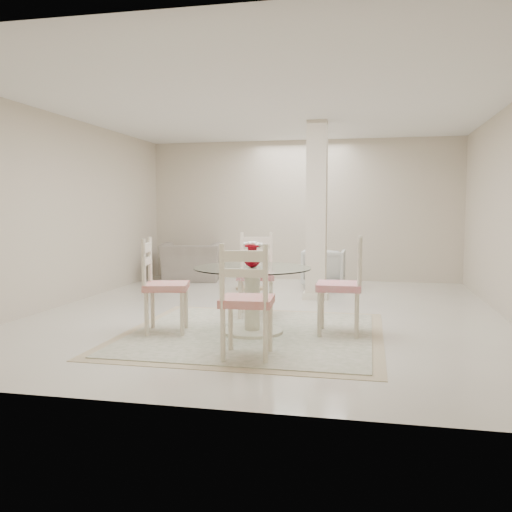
% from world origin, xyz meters
% --- Properties ---
extents(ground, '(7.00, 7.00, 0.00)m').
position_xyz_m(ground, '(0.00, 0.00, 0.00)').
color(ground, silver).
rests_on(ground, ground).
extents(room_shell, '(6.02, 7.02, 2.71)m').
position_xyz_m(room_shell, '(0.00, 0.00, 1.86)').
color(room_shell, beige).
rests_on(room_shell, ground).
extents(column, '(0.30, 0.30, 2.70)m').
position_xyz_m(column, '(0.50, 1.30, 1.35)').
color(column, beige).
rests_on(column, ground).
extents(area_rug, '(2.83, 2.83, 0.02)m').
position_xyz_m(area_rug, '(0.05, -1.24, 0.01)').
color(area_rug, tan).
rests_on(area_rug, ground).
extents(dining_table, '(1.29, 1.29, 0.74)m').
position_xyz_m(dining_table, '(0.05, -1.24, 0.38)').
color(dining_table, beige).
rests_on(dining_table, ground).
extents(red_vase, '(0.22, 0.19, 0.29)m').
position_xyz_m(red_vase, '(0.05, -1.23, 0.88)').
color(red_vase, '#A90514').
rests_on(red_vase, dining_table).
extents(dining_chair_east, '(0.49, 0.49, 1.20)m').
position_xyz_m(dining_chair_east, '(1.06, -1.08, 0.63)').
color(dining_chair_east, beige).
rests_on(dining_chair_east, ground).
extents(dining_chair_north, '(0.55, 0.55, 1.18)m').
position_xyz_m(dining_chair_north, '(-0.12, -0.23, 0.62)').
color(dining_chair_north, '#F6E7CA').
rests_on(dining_chair_north, ground).
extents(dining_chair_west, '(0.56, 0.56, 1.17)m').
position_xyz_m(dining_chair_west, '(-0.97, -1.41, 0.62)').
color(dining_chair_west, '#F0E2C5').
rests_on(dining_chair_west, ground).
extents(dining_chair_south, '(0.51, 0.51, 1.18)m').
position_xyz_m(dining_chair_south, '(0.21, -2.25, 0.62)').
color(dining_chair_south, '#F6ECCA').
rests_on(dining_chair_south, ground).
extents(recliner_taupe, '(1.28, 1.17, 0.72)m').
position_xyz_m(recliner_taupe, '(-2.06, 2.89, 0.36)').
color(recliner_taupe, gray).
rests_on(recliner_taupe, ground).
extents(armchair_white, '(0.72, 0.75, 0.67)m').
position_xyz_m(armchair_white, '(0.52, 2.54, 0.34)').
color(armchair_white, silver).
rests_on(armchair_white, ground).
extents(side_table, '(0.50, 0.50, 0.52)m').
position_xyz_m(side_table, '(-0.71, 2.00, 0.24)').
color(side_table, tan).
rests_on(side_table, ground).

